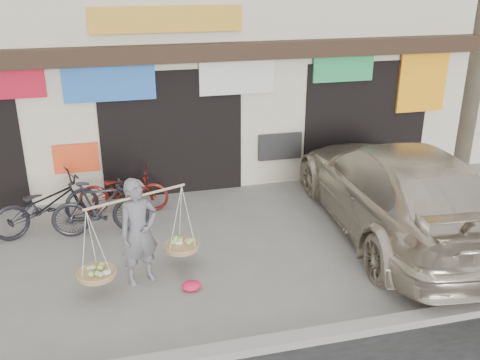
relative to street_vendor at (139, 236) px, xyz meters
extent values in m
plane|color=gray|center=(0.98, -0.04, -0.80)|extent=(70.00, 70.00, 0.00)
cube|color=gray|center=(0.98, -2.04, -0.74)|extent=(70.00, 0.25, 0.12)
cube|color=beige|center=(0.98, 6.46, 2.70)|extent=(14.00, 6.00, 7.00)
cube|color=black|center=(0.98, 3.31, 2.25)|extent=(14.00, 0.35, 0.35)
cube|color=black|center=(0.98, 3.71, 0.55)|extent=(3.00, 0.60, 2.70)
cube|color=black|center=(5.48, 3.71, 0.55)|extent=(3.00, 0.60, 2.70)
cube|color=#B50E24|center=(-2.22, 3.38, 1.80)|extent=(1.60, 0.08, 0.60)
cube|color=blue|center=(-0.22, 3.38, 1.70)|extent=(1.80, 0.08, 0.70)
cube|color=silver|center=(2.38, 3.38, 1.70)|extent=(1.60, 0.08, 0.70)
cube|color=#269751|center=(4.78, 3.38, 1.80)|extent=(1.40, 0.08, 0.60)
cube|color=orange|center=(6.78, 3.38, 1.40)|extent=(1.20, 0.08, 1.40)
cube|color=#EB441B|center=(-1.02, 3.38, 0.20)|extent=(0.90, 0.08, 0.60)
cube|color=black|center=(3.38, 3.38, 0.10)|extent=(1.00, 0.08, 0.60)
cube|color=gold|center=(0.98, 3.38, 2.90)|extent=(3.00, 0.08, 0.50)
imported|color=slate|center=(0.00, 0.00, 0.06)|extent=(0.74, 0.62, 1.73)
cylinder|color=tan|center=(0.00, 0.00, 0.65)|extent=(1.55, 0.64, 0.04)
cylinder|color=tan|center=(-0.68, -0.26, -0.42)|extent=(0.56, 0.56, 0.07)
ellipsoid|color=#A5BF66|center=(-0.68, -0.26, -0.36)|extent=(0.39, 0.39, 0.10)
cylinder|color=tan|center=(0.68, 0.26, -0.42)|extent=(0.56, 0.56, 0.07)
ellipsoid|color=#A5BF66|center=(0.68, 0.26, -0.36)|extent=(0.39, 0.39, 0.10)
imported|color=black|center=(-1.57, 2.23, -0.27)|extent=(2.13, 1.44, 1.06)
imported|color=#26262A|center=(-0.59, 1.82, -0.27)|extent=(1.78, 0.55, 1.06)
imported|color=#5E1510|center=(-0.13, 2.71, -0.33)|extent=(1.85, 0.86, 0.94)
imported|color=#C3B59D|center=(4.73, 0.63, 0.05)|extent=(2.82, 6.02, 1.70)
cube|color=black|center=(4.94, 3.40, -0.25)|extent=(1.70, 0.23, 0.45)
cube|color=silver|center=(4.95, 3.48, -0.35)|extent=(0.45, 0.05, 0.12)
ellipsoid|color=#F41749|center=(0.71, -0.45, -0.73)|extent=(0.31, 0.25, 0.14)
camera|label=1|loc=(-0.29, -7.47, 3.83)|focal=40.00mm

